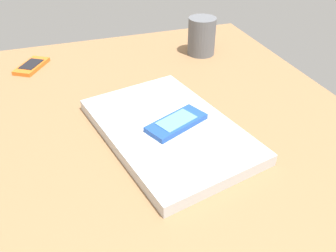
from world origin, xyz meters
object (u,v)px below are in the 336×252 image
object	(u,v)px
laptop_closed	(168,130)
cell_phone_on_desk	(32,66)
cell_phone_on_laptop	(176,123)
pen_cup	(202,36)

from	to	relation	value
laptop_closed	cell_phone_on_desk	world-z (taller)	laptop_closed
cell_phone_on_laptop	cell_phone_on_desk	size ratio (longest dim) A/B	1.15
cell_phone_on_desk	pen_cup	xyz separation A→B (cm)	(-5.60, -45.12, 4.48)
laptop_closed	cell_phone_on_desk	xyz separation A→B (cm)	(38.86, 24.12, -0.60)
laptop_closed	pen_cup	distance (cm)	39.53
cell_phone_on_desk	cell_phone_on_laptop	bearing A→B (deg)	-147.05
laptop_closed	cell_phone_on_laptop	distance (cm)	2.32
cell_phone_on_laptop	cell_phone_on_desk	world-z (taller)	cell_phone_on_laptop
pen_cup	cell_phone_on_laptop	bearing A→B (deg)	150.01
laptop_closed	cell_phone_on_desk	size ratio (longest dim) A/B	3.06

